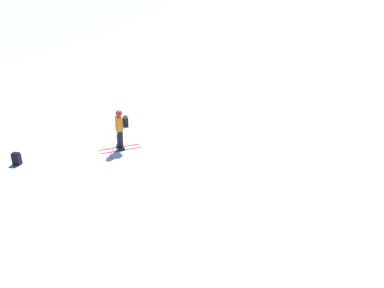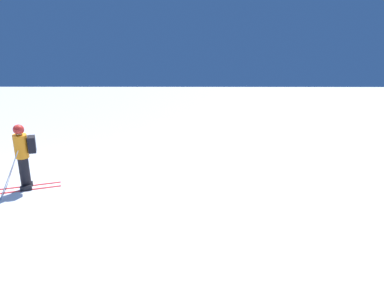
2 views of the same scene
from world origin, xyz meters
name	(u,v)px [view 2 (image 2 of 2)]	position (x,y,z in m)	size (l,w,h in m)	color
ground_plane	(35,184)	(0.00, 0.00, 0.00)	(300.00, 300.00, 0.00)	white
skier	(23,154)	(0.56, 0.11, 1.04)	(1.41, 1.77, 1.88)	red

